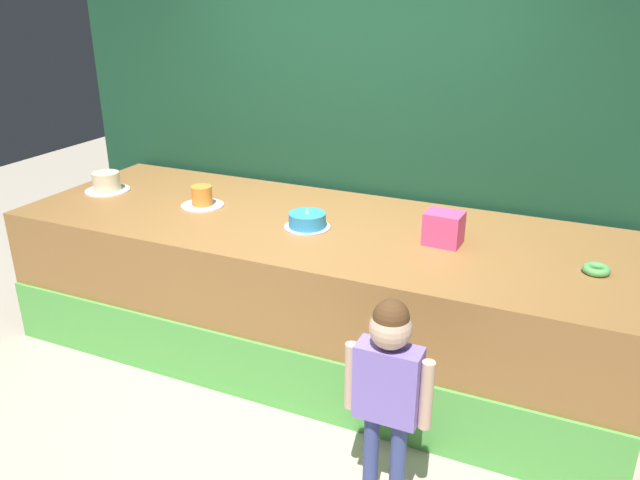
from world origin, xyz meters
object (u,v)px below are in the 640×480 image
(cake_left, at_px, (107,183))
(cake_center, at_px, (202,198))
(cake_right, at_px, (307,221))
(child_figure, at_px, (388,376))
(pink_box, at_px, (444,228))
(donut, at_px, (596,269))

(cake_left, bearing_deg, cake_center, 0.04)
(cake_left, xyz_separation_m, cake_right, (1.68, -0.08, -0.02))
(child_figure, relative_size, cake_center, 3.70)
(cake_center, relative_size, cake_right, 1.00)
(child_figure, xyz_separation_m, cake_center, (-1.72, 1.09, 0.29))
(pink_box, height_order, cake_right, pink_box)
(cake_right, bearing_deg, cake_center, 174.44)
(pink_box, height_order, cake_left, pink_box)
(donut, xyz_separation_m, cake_center, (-2.53, 0.06, 0.04))
(cake_right, bearing_deg, pink_box, 6.07)
(child_figure, distance_m, cake_right, 1.37)
(cake_right, bearing_deg, cake_left, 177.23)
(pink_box, bearing_deg, child_figure, -87.93)
(donut, relative_size, cake_left, 0.44)
(child_figure, xyz_separation_m, cake_left, (-2.56, 1.09, 0.29))
(pink_box, bearing_deg, cake_left, -179.82)
(pink_box, xyz_separation_m, cake_left, (-2.53, -0.01, -0.03))
(donut, relative_size, cake_right, 0.49)
(child_figure, bearing_deg, cake_right, 131.11)
(child_figure, distance_m, cake_center, 2.06)
(donut, bearing_deg, cake_left, 178.96)
(cake_left, bearing_deg, child_figure, -23.05)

